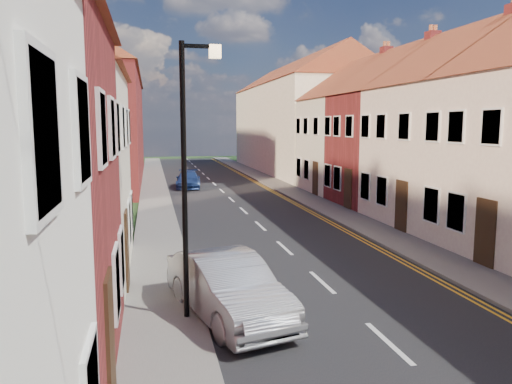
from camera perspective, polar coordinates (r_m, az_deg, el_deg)
road at (r=21.75m, az=0.51°, el=-3.92°), size 7.00×90.00×0.02m
pavement_left at (r=21.25m, az=-11.19°, el=-4.21°), size 1.80×90.00×0.12m
pavement_right at (r=23.07m, az=11.26°, el=-3.27°), size 1.80×90.00×0.12m
cottage_r_pink at (r=24.11m, az=23.45°, el=7.26°), size 8.30×6.00×9.00m
cottage_r_white_far at (r=28.69m, az=17.18°, el=7.52°), size 8.30×5.20×9.00m
cottage_r_cream_far at (r=33.52m, az=12.67°, el=7.64°), size 8.30×6.00×9.00m
block_right_far at (r=47.88m, az=4.99°, el=8.72°), size 8.30×24.20×10.50m
block_left_far at (r=41.09m, az=-18.73°, el=8.53°), size 8.30×24.20×10.50m
lamppost at (r=10.87m, az=-7.78°, el=3.17°), size 0.88×0.15×6.00m
car_mid at (r=11.54m, az=-3.28°, el=-10.78°), size 2.63×4.67×1.46m
car_far at (r=35.30m, az=-7.76°, el=1.42°), size 1.98×4.16×1.17m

